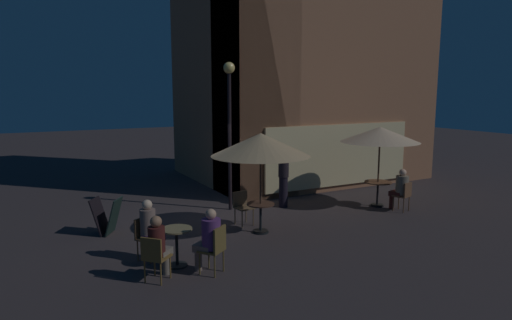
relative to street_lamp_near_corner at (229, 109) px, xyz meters
name	(u,v)px	position (x,y,z in m)	size (l,w,h in m)	color
ground_plane	(209,218)	(-0.90, -0.54, -2.93)	(60.00, 60.00, 0.00)	#393132
cafe_building	(286,47)	(3.43, 2.50, 2.04)	(8.44, 6.61, 9.95)	#A46B4A
street_lamp_near_corner	(229,109)	(0.00, 0.00, 0.00)	(0.32, 0.32, 4.22)	black
menu_sandwich_board	(107,216)	(-3.56, -0.63, -2.48)	(0.83, 0.81, 0.87)	black
cafe_table_0	(261,212)	(-0.24, -2.28, -2.42)	(0.67, 0.67, 0.73)	black
cafe_table_1	(378,188)	(4.05, -1.73, -2.36)	(0.80, 0.80, 0.75)	black
cafe_table_2	(177,241)	(-2.70, -3.33, -2.41)	(0.62, 0.62, 0.77)	black
patio_umbrella_0	(261,145)	(-0.24, -2.28, -0.76)	(2.38, 2.38, 2.44)	black
patio_umbrella_1	(380,135)	(4.05, -1.73, -0.77)	(2.30, 2.30, 2.38)	black
cafe_chair_0	(242,205)	(-0.33, -1.46, -2.40)	(0.47, 0.47, 0.85)	brown
cafe_chair_1	(404,194)	(4.29, -2.55, -2.40)	(0.50, 0.50, 0.86)	brown
cafe_chair_2	(154,255)	(-3.29, -3.88, -2.40)	(0.58, 0.58, 0.87)	brown
cafe_chair_3	(216,246)	(-2.17, -4.05, -2.37)	(0.57, 0.57, 0.93)	brown
cafe_chair_4	(145,234)	(-3.15, -2.68, -2.40)	(0.55, 0.55, 0.87)	brown
patron_seated_0	(400,187)	(4.25, -2.42, -2.23)	(0.44, 0.54, 1.23)	#4C1D1B
patron_seated_1	(158,243)	(-3.18, -3.78, -2.24)	(0.49, 0.48, 1.22)	slate
patron_seated_2	(209,237)	(-2.26, -3.93, -2.21)	(0.51, 0.54, 1.26)	#77625A
patron_seated_3	(150,227)	(-3.07, -2.79, -2.22)	(0.47, 0.51, 1.26)	#602F5E
patron_standing_4	(283,179)	(1.51, -0.49, -2.07)	(0.31, 0.31, 1.67)	black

